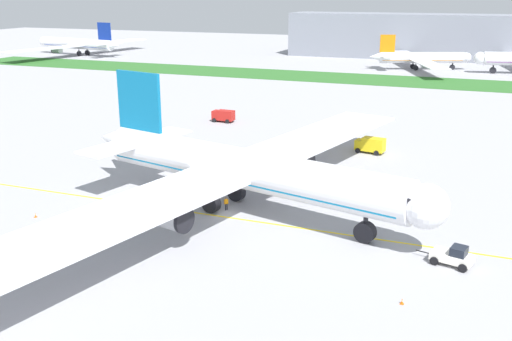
# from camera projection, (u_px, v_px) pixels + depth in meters

# --- Properties ---
(ground_plane) EXTENTS (600.00, 600.00, 0.00)m
(ground_plane) POSITION_uv_depth(u_px,v_px,m) (223.00, 215.00, 74.97)
(ground_plane) COLOR #9E9EA3
(ground_plane) RESTS_ON ground
(apron_taxi_line) EXTENTS (280.00, 0.36, 0.01)m
(apron_taxi_line) POSITION_uv_depth(u_px,v_px,m) (221.00, 216.00, 74.51)
(apron_taxi_line) COLOR yellow
(apron_taxi_line) RESTS_ON ground
(grass_median_strip) EXTENTS (320.00, 24.00, 0.10)m
(grass_median_strip) POSITION_uv_depth(u_px,v_px,m) (384.00, 80.00, 186.18)
(grass_median_strip) COLOR #2D6628
(grass_median_strip) RESTS_ON ground
(airliner_foreground) EXTENTS (52.10, 84.26, 16.64)m
(airliner_foreground) POSITION_uv_depth(u_px,v_px,m) (240.00, 169.00, 74.91)
(airliner_foreground) COLOR white
(airliner_foreground) RESTS_ON ground
(pushback_tug) EXTENTS (6.10, 3.49, 2.14)m
(pushback_tug) POSITION_uv_depth(u_px,v_px,m) (453.00, 256.00, 61.17)
(pushback_tug) COLOR white
(pushback_tug) RESTS_ON ground
(ground_crew_wingwalker_port) EXTENTS (0.51, 0.51, 1.75)m
(ground_crew_wingwalker_port) POSITION_uv_depth(u_px,v_px,m) (226.00, 202.00, 76.33)
(ground_crew_wingwalker_port) COLOR black
(ground_crew_wingwalker_port) RESTS_ON ground
(ground_crew_marshaller_front) EXTENTS (0.57, 0.29, 1.63)m
(ground_crew_marshaller_front) POSITION_uv_depth(u_px,v_px,m) (140.00, 203.00, 76.41)
(ground_crew_marshaller_front) COLOR black
(ground_crew_marshaller_front) RESTS_ON ground
(traffic_cone_near_nose) EXTENTS (0.36, 0.36, 0.58)m
(traffic_cone_near_nose) POSITION_uv_depth(u_px,v_px,m) (402.00, 301.00, 53.68)
(traffic_cone_near_nose) COLOR #F2590C
(traffic_cone_near_nose) RESTS_ON ground
(traffic_cone_port_wing) EXTENTS (0.36, 0.36, 0.58)m
(traffic_cone_port_wing) POSITION_uv_depth(u_px,v_px,m) (35.00, 215.00, 74.17)
(traffic_cone_port_wing) COLOR #F2590C
(traffic_cone_port_wing) RESTS_ON ground
(traffic_cone_starboard_wing) EXTENTS (0.36, 0.36, 0.58)m
(traffic_cone_starboard_wing) POSITION_uv_depth(u_px,v_px,m) (12.00, 246.00, 65.20)
(traffic_cone_starboard_wing) COLOR #F2590C
(traffic_cone_starboard_wing) RESTS_ON ground
(service_truck_baggage_loader) EXTENTS (4.83, 2.63, 2.55)m
(service_truck_baggage_loader) POSITION_uv_depth(u_px,v_px,m) (223.00, 115.00, 127.31)
(service_truck_baggage_loader) COLOR #B21E19
(service_truck_baggage_loader) RESTS_ON ground
(service_truck_fuel_bowser) EXTENTS (5.38, 3.11, 2.78)m
(service_truck_fuel_bowser) POSITION_uv_depth(u_px,v_px,m) (370.00, 145.00, 102.98)
(service_truck_fuel_bowser) COLOR yellow
(service_truck_fuel_bowser) RESTS_ON ground
(parked_airliner_far_left) EXTENTS (47.22, 76.40, 14.36)m
(parked_airliner_far_left) POSITION_uv_depth(u_px,v_px,m) (79.00, 44.00, 255.62)
(parked_airliner_far_left) COLOR white
(parked_airliner_far_left) RESTS_ON ground
(parked_airliner_far_centre) EXTENTS (34.65, 55.78, 12.32)m
(parked_airliner_far_centre) POSITION_uv_depth(u_px,v_px,m) (420.00, 58.00, 209.62)
(parked_airliner_far_centre) COLOR white
(parked_airliner_far_centre) RESTS_ON ground
(terminal_building) EXTENTS (98.75, 20.00, 18.00)m
(terminal_building) POSITION_uv_depth(u_px,v_px,m) (408.00, 36.00, 245.12)
(terminal_building) COLOR gray
(terminal_building) RESTS_ON ground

